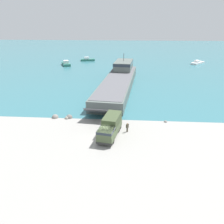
# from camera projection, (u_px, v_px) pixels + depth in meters

# --- Properties ---
(ground_plane) EXTENTS (240.00, 240.00, 0.00)m
(ground_plane) POSITION_uv_depth(u_px,v_px,m) (102.00, 139.00, 34.46)
(ground_plane) COLOR gray
(water_surface) EXTENTS (240.00, 180.00, 0.01)m
(water_surface) POSITION_uv_depth(u_px,v_px,m) (121.00, 54.00, 124.08)
(water_surface) COLOR #336B75
(water_surface) RESTS_ON ground_plane
(landing_craft) EXTENTS (11.02, 41.38, 7.75)m
(landing_craft) POSITION_uv_depth(u_px,v_px,m) (119.00, 79.00, 61.74)
(landing_craft) COLOR #56605B
(landing_craft) RESTS_ON ground_plane
(military_truck) EXTENTS (3.70, 7.67, 3.07)m
(military_truck) POSITION_uv_depth(u_px,v_px,m) (110.00, 127.00, 35.01)
(military_truck) COLOR #475638
(military_truck) RESTS_ON ground_plane
(soldier_on_ramp) EXTENTS (0.49, 0.47, 1.66)m
(soldier_on_ramp) POSITION_uv_depth(u_px,v_px,m) (127.00, 127.00, 36.30)
(soldier_on_ramp) COLOR #4C4738
(soldier_on_ramp) RESTS_ON ground_plane
(moored_boat_a) EXTENTS (7.11, 7.45, 1.56)m
(moored_boat_a) POSITION_uv_depth(u_px,v_px,m) (198.00, 63.00, 94.41)
(moored_boat_a) COLOR white
(moored_boat_a) RESTS_ON ground_plane
(moored_boat_b) EXTENTS (6.79, 3.59, 1.77)m
(moored_boat_b) POSITION_uv_depth(u_px,v_px,m) (88.00, 60.00, 101.42)
(moored_boat_b) COLOR #2D7060
(moored_boat_b) RESTS_ON ground_plane
(moored_boat_c) EXTENTS (5.41, 7.86, 2.10)m
(moored_boat_c) POSITION_uv_depth(u_px,v_px,m) (66.00, 64.00, 91.22)
(moored_boat_c) COLOR #2D7060
(moored_boat_c) RESTS_ON ground_plane
(shoreline_rock_a) EXTENTS (1.26, 1.26, 1.26)m
(shoreline_rock_a) POSITION_uv_depth(u_px,v_px,m) (69.00, 118.00, 41.99)
(shoreline_rock_a) COLOR #66605B
(shoreline_rock_a) RESTS_ON ground_plane
(shoreline_rock_b) EXTENTS (1.29, 1.29, 1.29)m
(shoreline_rock_b) POSITION_uv_depth(u_px,v_px,m) (55.00, 118.00, 42.07)
(shoreline_rock_b) COLOR gray
(shoreline_rock_b) RESTS_ON ground_plane
(shoreline_rock_c) EXTENTS (0.62, 0.62, 0.62)m
(shoreline_rock_c) POSITION_uv_depth(u_px,v_px,m) (165.00, 122.00, 40.23)
(shoreline_rock_c) COLOR gray
(shoreline_rock_c) RESTS_ON ground_plane
(shoreline_rock_d) EXTENTS (0.86, 0.86, 0.86)m
(shoreline_rock_d) POSITION_uv_depth(u_px,v_px,m) (67.00, 119.00, 41.65)
(shoreline_rock_d) COLOR gray
(shoreline_rock_d) RESTS_ON ground_plane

